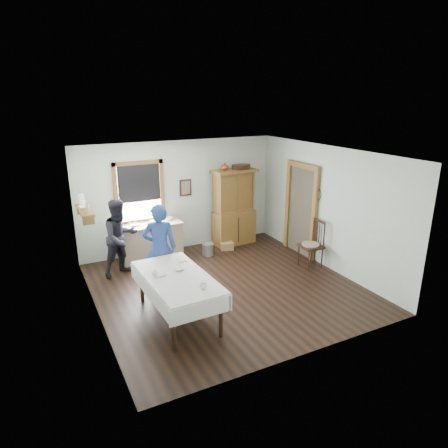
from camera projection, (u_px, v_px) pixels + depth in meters
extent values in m
cube|color=black|center=(226.00, 287.00, 8.10)|extent=(5.00, 5.00, 0.01)
cube|color=silver|center=(226.00, 154.00, 7.27)|extent=(5.00, 5.00, 0.01)
cube|color=#B6C1B3|center=(180.00, 196.00, 9.80)|extent=(5.00, 0.01, 2.70)
cube|color=#B6C1B3|center=(308.00, 273.00, 5.56)|extent=(5.00, 0.01, 2.70)
cube|color=#B6C1B3|center=(92.00, 245.00, 6.61)|extent=(0.01, 5.00, 2.70)
cube|color=#B6C1B3|center=(327.00, 208.00, 8.76)|extent=(0.01, 5.00, 2.70)
cube|color=white|center=(139.00, 192.00, 9.30)|extent=(1.00, 0.02, 1.30)
cube|color=olive|center=(138.00, 163.00, 9.06)|extent=(1.18, 0.06, 0.09)
cube|color=olive|center=(141.00, 221.00, 9.49)|extent=(1.18, 0.06, 0.09)
cube|color=olive|center=(116.00, 195.00, 9.04)|extent=(0.09, 0.06, 1.48)
cube|color=olive|center=(162.00, 190.00, 9.51)|extent=(0.09, 0.06, 1.48)
cube|color=black|center=(139.00, 183.00, 9.19)|extent=(0.98, 0.03, 0.86)
cube|color=#494234|center=(301.00, 212.00, 9.56)|extent=(0.03, 0.90, 2.10)
cube|color=olive|center=(314.00, 217.00, 9.11)|extent=(0.08, 0.12, 2.10)
cube|color=olive|center=(288.00, 207.00, 9.98)|extent=(0.08, 0.12, 2.10)
cube|color=olive|center=(303.00, 166.00, 9.20)|extent=(0.08, 1.14, 0.12)
cube|color=olive|center=(85.00, 210.00, 7.87)|extent=(0.24, 1.00, 0.04)
cube|color=olive|center=(89.00, 220.00, 7.56)|extent=(0.22, 0.03, 0.18)
cube|color=olive|center=(82.00, 210.00, 8.24)|extent=(0.22, 0.03, 0.18)
cube|color=tan|center=(86.00, 207.00, 7.58)|extent=(0.03, 0.22, 0.24)
cylinder|color=white|center=(81.00, 200.00, 8.13)|extent=(0.12, 0.12, 0.22)
cube|color=black|center=(186.00, 188.00, 9.77)|extent=(0.30, 0.04, 0.40)
torus|color=black|center=(318.00, 189.00, 8.88)|extent=(0.01, 0.27, 0.27)
cube|color=tan|center=(151.00, 241.00, 9.42)|extent=(1.51, 0.62, 0.85)
cube|color=olive|center=(234.00, 207.00, 10.21)|extent=(1.18, 0.62, 1.95)
cube|color=silver|center=(178.00, 297.00, 6.88)|extent=(1.11, 2.02, 0.79)
cube|color=black|center=(311.00, 244.00, 8.92)|extent=(0.53, 0.53, 1.08)
cube|color=#A2A5AA|center=(208.00, 249.00, 9.67)|extent=(0.34, 0.34, 0.29)
cube|color=#A77D4B|center=(227.00, 246.00, 10.05)|extent=(0.37, 0.31, 0.19)
imported|color=navy|center=(160.00, 251.00, 7.75)|extent=(0.69, 0.56, 1.64)
imported|color=black|center=(121.00, 240.00, 8.47)|extent=(0.91, 0.80, 1.55)
imported|color=white|center=(203.00, 286.00, 6.30)|extent=(0.14, 0.14, 0.09)
imported|color=white|center=(154.00, 274.00, 6.74)|extent=(0.11, 0.11, 0.09)
imported|color=white|center=(179.00, 269.00, 6.98)|extent=(0.20, 0.20, 0.05)
imported|color=#7A6551|center=(129.00, 225.00, 9.18)|extent=(0.19, 0.25, 0.02)
imported|color=white|center=(168.00, 219.00, 9.58)|extent=(0.25, 0.25, 0.06)
imported|color=white|center=(84.00, 207.00, 7.90)|extent=(0.22, 0.22, 0.05)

